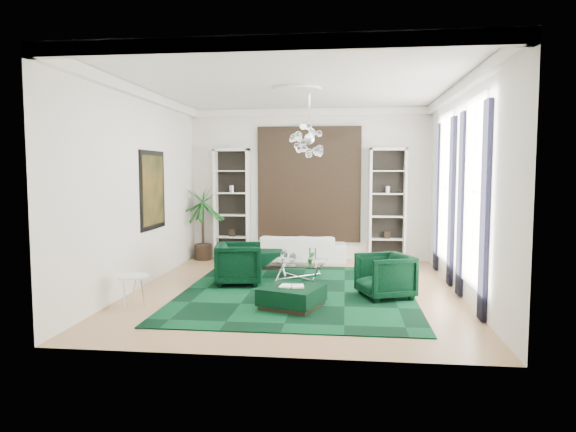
# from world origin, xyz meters

# --- Properties ---
(floor) EXTENTS (6.00, 7.00, 0.02)m
(floor) POSITION_xyz_m (0.00, 0.00, -0.01)
(floor) COLOR tan
(floor) RESTS_ON ground
(ceiling) EXTENTS (6.00, 7.00, 0.02)m
(ceiling) POSITION_xyz_m (0.00, 0.00, 3.81)
(ceiling) COLOR white
(ceiling) RESTS_ON ground
(wall_back) EXTENTS (6.00, 0.02, 3.80)m
(wall_back) POSITION_xyz_m (0.00, 3.51, 1.90)
(wall_back) COLOR silver
(wall_back) RESTS_ON ground
(wall_front) EXTENTS (6.00, 0.02, 3.80)m
(wall_front) POSITION_xyz_m (0.00, -3.51, 1.90)
(wall_front) COLOR silver
(wall_front) RESTS_ON ground
(wall_left) EXTENTS (0.02, 7.00, 3.80)m
(wall_left) POSITION_xyz_m (-3.01, 0.00, 1.90)
(wall_left) COLOR silver
(wall_left) RESTS_ON ground
(wall_right) EXTENTS (0.02, 7.00, 3.80)m
(wall_right) POSITION_xyz_m (3.01, 0.00, 1.90)
(wall_right) COLOR silver
(wall_right) RESTS_ON ground
(crown_molding) EXTENTS (6.00, 7.00, 0.18)m
(crown_molding) POSITION_xyz_m (0.00, 0.00, 3.70)
(crown_molding) COLOR white
(crown_molding) RESTS_ON ceiling
(ceiling_medallion) EXTENTS (0.90, 0.90, 0.05)m
(ceiling_medallion) POSITION_xyz_m (0.00, 0.30, 3.77)
(ceiling_medallion) COLOR white
(ceiling_medallion) RESTS_ON ceiling
(tapestry) EXTENTS (2.50, 0.06, 2.80)m
(tapestry) POSITION_xyz_m (0.00, 3.46, 1.90)
(tapestry) COLOR black
(tapestry) RESTS_ON wall_back
(shelving_left) EXTENTS (0.90, 0.38, 2.80)m
(shelving_left) POSITION_xyz_m (-1.95, 3.31, 1.40)
(shelving_left) COLOR white
(shelving_left) RESTS_ON floor
(shelving_right) EXTENTS (0.90, 0.38, 2.80)m
(shelving_right) POSITION_xyz_m (1.95, 3.31, 1.40)
(shelving_right) COLOR white
(shelving_right) RESTS_ON floor
(painting) EXTENTS (0.04, 1.30, 1.60)m
(painting) POSITION_xyz_m (-2.97, 0.60, 1.85)
(painting) COLOR black
(painting) RESTS_ON wall_left
(window_near) EXTENTS (0.03, 1.10, 2.90)m
(window_near) POSITION_xyz_m (2.99, -0.90, 1.90)
(window_near) COLOR white
(window_near) RESTS_ON wall_right
(curtain_near_a) EXTENTS (0.07, 0.30, 3.25)m
(curtain_near_a) POSITION_xyz_m (2.96, -1.68, 1.65)
(curtain_near_a) COLOR black
(curtain_near_a) RESTS_ON floor
(curtain_near_b) EXTENTS (0.07, 0.30, 3.25)m
(curtain_near_b) POSITION_xyz_m (2.96, -0.12, 1.65)
(curtain_near_b) COLOR black
(curtain_near_b) RESTS_ON floor
(window_far) EXTENTS (0.03, 1.10, 2.90)m
(window_far) POSITION_xyz_m (2.99, 1.50, 1.90)
(window_far) COLOR white
(window_far) RESTS_ON wall_right
(curtain_far_a) EXTENTS (0.07, 0.30, 3.25)m
(curtain_far_a) POSITION_xyz_m (2.96, 0.72, 1.65)
(curtain_far_a) COLOR black
(curtain_far_a) RESTS_ON floor
(curtain_far_b) EXTENTS (0.07, 0.30, 3.25)m
(curtain_far_b) POSITION_xyz_m (2.96, 2.28, 1.65)
(curtain_far_b) COLOR black
(curtain_far_b) RESTS_ON floor
(rug) EXTENTS (4.20, 5.00, 0.02)m
(rug) POSITION_xyz_m (0.05, -0.12, 0.01)
(rug) COLOR black
(rug) RESTS_ON floor
(sofa) EXTENTS (2.36, 1.01, 0.68)m
(sofa) POSITION_xyz_m (-0.23, 2.94, 0.34)
(sofa) COLOR white
(sofa) RESTS_ON floor
(armchair_left) EXTENTS (1.05, 1.03, 0.83)m
(armchair_left) POSITION_xyz_m (-1.16, 0.37, 0.41)
(armchair_left) COLOR black
(armchair_left) RESTS_ON floor
(armchair_right) EXTENTS (1.11, 1.10, 0.79)m
(armchair_right) POSITION_xyz_m (1.62, -0.41, 0.39)
(armchair_right) COLOR black
(armchair_right) RESTS_ON floor
(coffee_table) EXTENTS (1.18, 1.18, 0.37)m
(coffee_table) POSITION_xyz_m (-0.03, 0.90, 0.19)
(coffee_table) COLOR white
(coffee_table) RESTS_ON floor
(ottoman_side) EXTENTS (1.14, 1.14, 0.41)m
(ottoman_side) POSITION_xyz_m (-0.97, 2.19, 0.20)
(ottoman_side) COLOR black
(ottoman_side) RESTS_ON floor
(ottoman_front) EXTENTS (1.13, 1.13, 0.36)m
(ottoman_front) POSITION_xyz_m (0.06, -1.26, 0.18)
(ottoman_front) COLOR black
(ottoman_front) RESTS_ON floor
(book) EXTENTS (0.40, 0.27, 0.03)m
(book) POSITION_xyz_m (0.06, -1.26, 0.37)
(book) COLOR white
(book) RESTS_ON ottoman_front
(side_table) EXTENTS (0.60, 0.60, 0.51)m
(side_table) POSITION_xyz_m (-2.55, -1.47, 0.26)
(side_table) COLOR white
(side_table) RESTS_ON floor
(palm) EXTENTS (1.59, 1.59, 2.38)m
(palm) POSITION_xyz_m (-2.65, 3.08, 1.19)
(palm) COLOR #19591E
(palm) RESTS_ON floor
(chandelier) EXTENTS (1.08, 1.08, 0.76)m
(chandelier) POSITION_xyz_m (0.21, 0.50, 2.85)
(chandelier) COLOR white
(chandelier) RESTS_ON ceiling
(table_plant) EXTENTS (0.15, 0.13, 0.25)m
(table_plant) POSITION_xyz_m (0.24, 0.67, 0.50)
(table_plant) COLOR #19591E
(table_plant) RESTS_ON coffee_table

